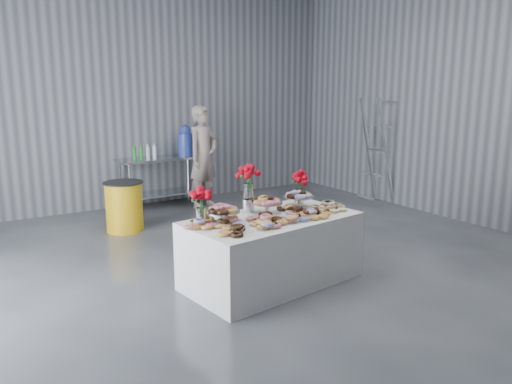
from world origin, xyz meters
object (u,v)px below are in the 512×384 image
prep_table (161,173)px  stepladder (377,150)px  trash_barrel (124,206)px  display_table (272,250)px  water_jug (185,142)px  person (203,157)px

prep_table → stepladder: 3.96m
trash_barrel → stepladder: stepladder is taller
trash_barrel → stepladder: (4.53, -0.71, 0.61)m
display_table → water_jug: (0.82, 3.99, 0.77)m
person → stepladder: (2.81, -1.47, 0.08)m
display_table → stepladder: (3.80, 2.15, 0.61)m
prep_table → trash_barrel: prep_table is taller
display_table → person: size_ratio=1.05×
display_table → prep_table: prep_table is taller
water_jug → stepladder: stepladder is taller
water_jug → person: size_ratio=0.31×
water_jug → trash_barrel: (-1.55, -1.13, -0.77)m
stepladder → trash_barrel: bearing=171.1°
prep_table → stepladder: bearing=-27.9°
water_jug → person: 0.48m
water_jug → trash_barrel: 2.07m
water_jug → stepladder: 3.51m
prep_table → trash_barrel: bearing=-132.8°
display_table → trash_barrel: bearing=104.4°
water_jug → trash_barrel: size_ratio=0.74×
prep_table → person: person is taller
display_table → stepladder: size_ratio=0.96×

